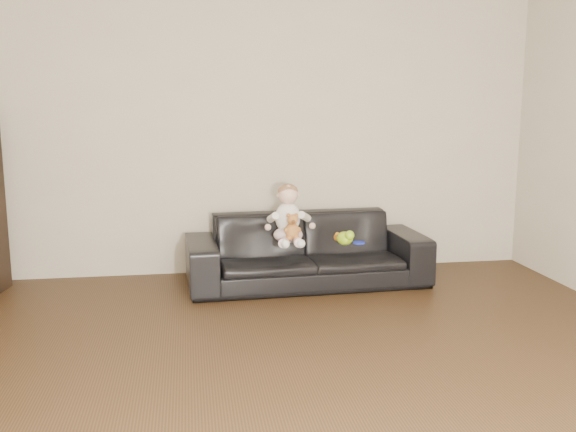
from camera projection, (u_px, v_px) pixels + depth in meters
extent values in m
plane|color=#382514|center=(316.00, 411.00, 3.19)|extent=(5.50, 5.50, 0.00)
plane|color=beige|center=(255.00, 127.00, 5.63)|extent=(5.00, 0.00, 5.00)
imported|color=black|center=(307.00, 250.00, 5.38)|extent=(2.02, 0.87, 0.58)
ellipsoid|color=silver|center=(288.00, 235.00, 5.23)|extent=(0.28, 0.25, 0.13)
ellipsoid|color=white|center=(288.00, 218.00, 5.22)|extent=(0.24, 0.20, 0.25)
sphere|color=beige|center=(288.00, 194.00, 5.18)|extent=(0.19, 0.19, 0.16)
ellipsoid|color=#8C603F|center=(288.00, 191.00, 5.18)|extent=(0.19, 0.19, 0.12)
cylinder|color=silver|center=(285.00, 241.00, 5.08)|extent=(0.11, 0.21, 0.08)
cylinder|color=silver|center=(297.00, 241.00, 5.10)|extent=(0.11, 0.21, 0.08)
sphere|color=white|center=(286.00, 244.00, 4.98)|extent=(0.08, 0.08, 0.07)
sphere|color=white|center=(301.00, 244.00, 5.00)|extent=(0.08, 0.08, 0.07)
cylinder|color=white|center=(273.00, 217.00, 5.15)|extent=(0.09, 0.18, 0.11)
cylinder|color=white|center=(305.00, 217.00, 5.19)|extent=(0.09, 0.18, 0.11)
ellipsoid|color=#A96930|center=(292.00, 231.00, 5.07)|extent=(0.13, 0.12, 0.13)
sphere|color=#A96930|center=(293.00, 220.00, 5.04)|extent=(0.11, 0.11, 0.09)
sphere|color=#A96930|center=(289.00, 215.00, 5.04)|extent=(0.04, 0.04, 0.03)
sphere|color=#A96930|center=(296.00, 215.00, 5.05)|extent=(0.04, 0.04, 0.03)
sphere|color=#593819|center=(293.00, 222.00, 5.01)|extent=(0.04, 0.04, 0.03)
ellipsoid|color=#93CE18|center=(345.00, 238.00, 5.14)|extent=(0.16, 0.18, 0.11)
sphere|color=#C56C17|center=(337.00, 237.00, 5.29)|extent=(0.08, 0.08, 0.06)
cylinder|color=#1A2AD3|center=(359.00, 243.00, 5.21)|extent=(0.11, 0.11, 0.01)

